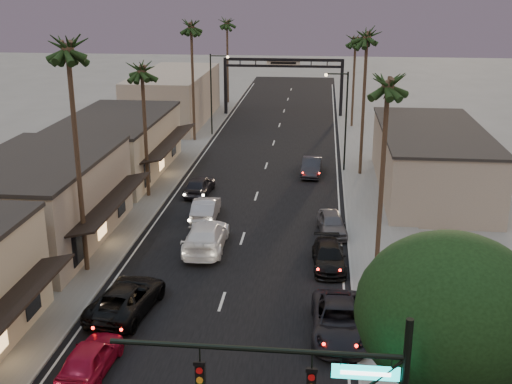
% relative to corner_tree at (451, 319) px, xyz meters
% --- Properties ---
extents(ground, '(200.00, 200.00, 0.00)m').
position_rel_corner_tree_xyz_m(ground, '(-9.48, 32.55, -5.98)').
color(ground, slate).
rests_on(ground, ground).
extents(road, '(14.00, 120.00, 0.02)m').
position_rel_corner_tree_xyz_m(road, '(-9.48, 37.55, -5.97)').
color(road, black).
rests_on(road, ground).
extents(sidewalk_left, '(5.00, 92.00, 0.12)m').
position_rel_corner_tree_xyz_m(sidewalk_left, '(-18.98, 44.55, -5.92)').
color(sidewalk_left, slate).
rests_on(sidewalk_left, ground).
extents(sidewalk_right, '(5.00, 92.00, 0.12)m').
position_rel_corner_tree_xyz_m(sidewalk_right, '(0.02, 44.55, -5.92)').
color(sidewalk_right, slate).
rests_on(sidewalk_right, ground).
extents(storefront_mid, '(8.00, 14.00, 5.50)m').
position_rel_corner_tree_xyz_m(storefront_mid, '(-22.48, 18.55, -3.23)').
color(storefront_mid, gray).
rests_on(storefront_mid, ground).
extents(storefront_far, '(8.00, 16.00, 5.00)m').
position_rel_corner_tree_xyz_m(storefront_far, '(-22.48, 34.55, -3.48)').
color(storefront_far, '#BFB392').
rests_on(storefront_far, ground).
extents(storefront_dist, '(8.00, 20.00, 6.00)m').
position_rel_corner_tree_xyz_m(storefront_dist, '(-22.48, 57.55, -2.98)').
color(storefront_dist, gray).
rests_on(storefront_dist, ground).
extents(building_right, '(8.00, 18.00, 5.00)m').
position_rel_corner_tree_xyz_m(building_right, '(4.52, 32.55, -3.48)').
color(building_right, gray).
rests_on(building_right, ground).
extents(corner_tree, '(6.20, 6.20, 8.80)m').
position_rel_corner_tree_xyz_m(corner_tree, '(0.00, 0.00, 0.00)').
color(corner_tree, '#38281C').
rests_on(corner_tree, ground).
extents(arch, '(15.20, 0.40, 7.27)m').
position_rel_corner_tree_xyz_m(arch, '(-9.48, 62.55, -0.45)').
color(arch, black).
rests_on(arch, ground).
extents(streetlight_right, '(2.13, 0.30, 9.00)m').
position_rel_corner_tree_xyz_m(streetlight_right, '(-2.56, 37.55, -0.65)').
color(streetlight_right, black).
rests_on(streetlight_right, ground).
extents(streetlight_left, '(2.13, 0.30, 9.00)m').
position_rel_corner_tree_xyz_m(streetlight_left, '(-16.40, 50.55, -0.65)').
color(streetlight_left, black).
rests_on(streetlight_left, ground).
extents(palm_lb, '(3.20, 3.20, 15.20)m').
position_rel_corner_tree_xyz_m(palm_lb, '(-18.08, 14.55, 7.41)').
color(palm_lb, '#38281C').
rests_on(palm_lb, ground).
extents(palm_lc, '(3.20, 3.20, 12.20)m').
position_rel_corner_tree_xyz_m(palm_lc, '(-18.08, 28.55, 4.49)').
color(palm_lc, '#38281C').
rests_on(palm_lc, ground).
extents(palm_ld, '(3.20, 3.20, 14.20)m').
position_rel_corner_tree_xyz_m(palm_ld, '(-18.08, 47.55, 6.44)').
color(palm_ld, '#38281C').
rests_on(palm_ld, ground).
extents(palm_ra, '(3.20, 3.20, 13.20)m').
position_rel_corner_tree_xyz_m(palm_ra, '(-0.88, 16.55, 5.46)').
color(palm_ra, '#38281C').
rests_on(palm_ra, ground).
extents(palm_rb, '(3.20, 3.20, 14.20)m').
position_rel_corner_tree_xyz_m(palm_rb, '(-0.88, 36.55, 6.44)').
color(palm_rb, '#38281C').
rests_on(palm_rb, ground).
extents(palm_rc, '(3.20, 3.20, 12.20)m').
position_rel_corner_tree_xyz_m(palm_rc, '(-0.88, 56.55, 4.49)').
color(palm_rc, '#38281C').
rests_on(palm_rc, ground).
extents(palm_far, '(3.20, 3.20, 13.20)m').
position_rel_corner_tree_xyz_m(palm_far, '(-17.78, 70.55, 5.46)').
color(palm_far, '#38281C').
rests_on(palm_far, ground).
extents(oncoming_red, '(2.03, 4.52, 1.51)m').
position_rel_corner_tree_xyz_m(oncoming_red, '(-14.20, 4.45, -5.22)').
color(oncoming_red, maroon).
rests_on(oncoming_red, ground).
extents(oncoming_pickup, '(3.40, 6.08, 1.61)m').
position_rel_corner_tree_xyz_m(oncoming_pickup, '(-14.23, 9.95, -5.18)').
color(oncoming_pickup, black).
rests_on(oncoming_pickup, ground).
extents(oncoming_silver, '(1.84, 4.82, 1.57)m').
position_rel_corner_tree_xyz_m(oncoming_silver, '(-12.60, 24.07, -5.19)').
color(oncoming_silver, '#95969A').
rests_on(oncoming_silver, ground).
extents(oncoming_white, '(2.65, 6.21, 1.78)m').
position_rel_corner_tree_xyz_m(oncoming_white, '(-11.59, 18.57, -5.09)').
color(oncoming_white, white).
rests_on(oncoming_white, ground).
extents(oncoming_dgrey, '(2.14, 4.64, 1.54)m').
position_rel_corner_tree_xyz_m(oncoming_dgrey, '(-14.12, 29.57, -5.21)').
color(oncoming_dgrey, black).
rests_on(oncoming_dgrey, ground).
extents(curbside_near, '(2.76, 5.79, 1.59)m').
position_rel_corner_tree_xyz_m(curbside_near, '(-3.28, 8.75, -5.18)').
color(curbside_near, black).
rests_on(curbside_near, ground).
extents(curbside_black, '(2.22, 4.85, 1.37)m').
position_rel_corner_tree_xyz_m(curbside_black, '(-3.74, 16.60, -5.29)').
color(curbside_black, black).
rests_on(curbside_black, ground).
extents(curbside_grey, '(2.28, 4.54, 1.49)m').
position_rel_corner_tree_xyz_m(curbside_grey, '(-3.51, 22.10, -5.24)').
color(curbside_grey, '#4E4E53').
rests_on(curbside_grey, ground).
extents(curbside_far, '(1.85, 4.73, 1.53)m').
position_rel_corner_tree_xyz_m(curbside_far, '(-5.19, 35.98, -5.21)').
color(curbside_far, black).
rests_on(curbside_far, ground).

